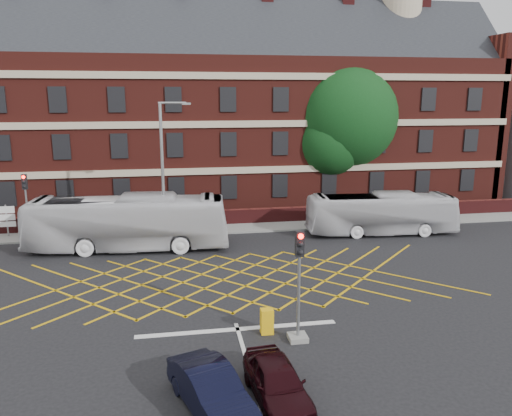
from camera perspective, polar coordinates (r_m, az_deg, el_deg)
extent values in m
plane|color=black|center=(23.51, -3.29, -9.95)|extent=(120.00, 120.00, 0.00)
cube|color=#531A15|center=(43.75, -6.73, 8.59)|extent=(50.00, 12.00, 12.00)
cube|color=black|center=(43.75, -6.94, 16.45)|extent=(51.00, 10.61, 10.61)
cube|color=#B7A88C|center=(37.63, -6.24, 9.48)|extent=(50.00, 0.18, 0.50)
cube|color=black|center=(37.76, -6.19, 7.21)|extent=(1.20, 0.14, 1.80)
cube|color=#491314|center=(44.46, -16.86, 21.81)|extent=(1.00, 1.40, 3.20)
cylinder|color=#B7A88C|center=(48.48, 16.07, 19.25)|extent=(3.60, 3.60, 6.00)
cube|color=#491314|center=(35.68, -5.69, -1.16)|extent=(56.00, 0.50, 1.10)
cube|color=slate|center=(34.83, -5.55, -2.33)|extent=(60.00, 3.00, 0.12)
cube|color=#CC990C|center=(25.35, -3.81, -8.21)|extent=(8.22, 8.22, 0.02)
cube|color=silver|center=(20.34, -2.12, -13.66)|extent=(8.00, 0.30, 0.02)
imported|color=silver|center=(30.74, -14.41, -1.63)|extent=(12.09, 3.77, 3.32)
imported|color=silver|center=(34.27, 14.13, -0.63)|extent=(10.10, 3.15, 2.77)
imported|color=black|center=(15.54, -5.16, -20.00)|extent=(2.61, 4.17, 1.30)
imported|color=black|center=(15.89, 2.43, -19.23)|extent=(1.82, 3.82, 1.26)
cylinder|color=black|center=(42.41, 9.83, 4.05)|extent=(0.90, 0.90, 5.65)
sphere|color=black|center=(41.99, 10.06, 10.20)|extent=(8.60, 8.60, 8.60)
sphere|color=black|center=(40.87, 8.34, 7.50)|extent=(5.59, 5.59, 5.59)
sphere|color=black|center=(43.35, 11.51, 8.19)|extent=(5.16, 5.16, 5.16)
cube|color=slate|center=(19.56, 4.80, -14.54)|extent=(0.70, 0.70, 0.20)
cylinder|color=gray|center=(18.86, 4.89, -10.07)|extent=(0.12, 0.12, 3.50)
cube|color=black|center=(18.17, 5.01, -4.10)|extent=(0.30, 0.25, 0.95)
sphere|color=#FF0C05|center=(17.95, 5.14, -3.25)|extent=(0.20, 0.20, 0.20)
cube|color=slate|center=(35.18, -24.39, -3.21)|extent=(0.70, 0.70, 0.20)
cylinder|color=gray|center=(34.80, -24.63, -0.59)|extent=(0.12, 0.12, 3.50)
cube|color=black|center=(34.43, -24.95, 2.73)|extent=(0.30, 0.25, 0.95)
sphere|color=#FF0C05|center=(34.25, -25.05, 3.22)|extent=(0.20, 0.20, 0.20)
cube|color=slate|center=(30.90, -10.28, -4.35)|extent=(1.00, 1.00, 0.20)
cylinder|color=gray|center=(29.96, -10.59, 3.41)|extent=(0.18, 0.18, 8.66)
cylinder|color=gray|center=(29.59, -9.55, 11.77)|extent=(1.60, 0.12, 0.12)
cube|color=gray|center=(29.61, -7.97, 11.72)|extent=(0.50, 0.20, 0.12)
cylinder|color=gray|center=(36.10, -26.57, -1.40)|extent=(0.10, 0.10, 2.20)
cube|color=silver|center=(35.86, -26.73, -0.19)|extent=(1.10, 0.06, 0.45)
cube|color=silver|center=(35.96, -26.66, -0.96)|extent=(1.10, 0.06, 0.40)
cube|color=silver|center=(36.06, -26.59, -1.66)|extent=(1.10, 0.06, 0.35)
cube|color=#E7AE0D|center=(19.83, 1.25, -12.82)|extent=(0.48, 0.40, 0.99)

